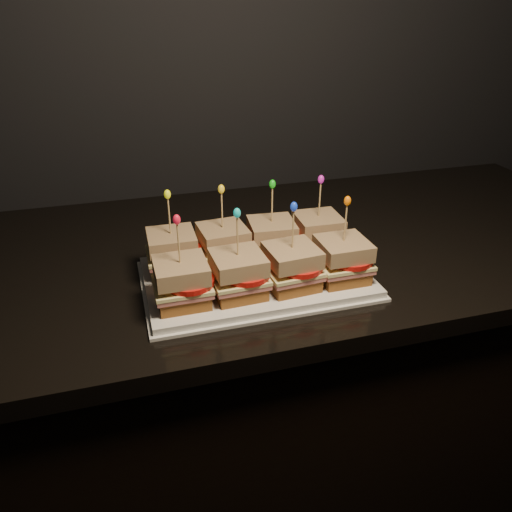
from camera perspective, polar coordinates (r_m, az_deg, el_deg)
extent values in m
cube|color=black|center=(1.31, -10.01, -17.99)|extent=(2.20, 0.68, 0.83)
cube|color=black|center=(1.05, -11.92, -1.05)|extent=(2.24, 0.72, 0.04)
cube|color=white|center=(0.93, 0.00, -2.52)|extent=(0.40, 0.25, 0.02)
cube|color=white|center=(0.93, 0.00, -2.84)|extent=(0.42, 0.26, 0.01)
cube|color=brown|center=(0.94, -9.41, -0.94)|extent=(0.08, 0.08, 0.02)
cube|color=#B16258|center=(0.94, -9.49, -0.10)|extent=(0.09, 0.09, 0.01)
cube|color=#F4EA94|center=(0.93, -9.52, 0.28)|extent=(0.09, 0.09, 0.01)
cylinder|color=red|center=(0.92, -8.77, 0.63)|extent=(0.08, 0.08, 0.01)
cube|color=#582B11|center=(0.92, -9.64, 1.75)|extent=(0.09, 0.09, 0.03)
cylinder|color=tan|center=(0.90, -9.86, 4.29)|extent=(0.00, 0.00, 0.09)
ellipsoid|color=#F6FE14|center=(0.89, -10.10, 6.96)|extent=(0.01, 0.01, 0.02)
cube|color=brown|center=(0.96, -3.72, -0.19)|extent=(0.09, 0.09, 0.02)
cube|color=#B16258|center=(0.95, -3.75, 0.65)|extent=(0.10, 0.10, 0.01)
cube|color=#F4EA94|center=(0.95, -3.76, 1.02)|extent=(0.10, 0.10, 0.01)
cylinder|color=red|center=(0.94, -2.98, 1.37)|extent=(0.08, 0.08, 0.01)
cube|color=#582B11|center=(0.93, -3.81, 2.48)|extent=(0.09, 0.09, 0.03)
cylinder|color=tan|center=(0.92, -3.90, 5.00)|extent=(0.00, 0.00, 0.09)
ellipsoid|color=yellow|center=(0.90, -3.99, 7.64)|extent=(0.01, 0.01, 0.02)
cube|color=brown|center=(0.98, 1.77, 0.54)|extent=(0.09, 0.09, 0.02)
cube|color=#B16258|center=(0.97, 1.78, 1.36)|extent=(0.10, 0.10, 0.01)
cube|color=#F4EA94|center=(0.97, 1.79, 1.73)|extent=(0.10, 0.10, 0.01)
cylinder|color=red|center=(0.96, 2.58, 2.07)|extent=(0.08, 0.08, 0.01)
cube|color=#582B11|center=(0.96, 1.81, 3.16)|extent=(0.09, 0.09, 0.03)
cylinder|color=tan|center=(0.94, 1.85, 5.63)|extent=(0.00, 0.00, 0.09)
ellipsoid|color=#15AF17|center=(0.92, 1.89, 8.22)|extent=(0.01, 0.01, 0.02)
cube|color=brown|center=(1.01, 6.97, 1.22)|extent=(0.09, 0.09, 0.02)
cube|color=#B16258|center=(1.00, 7.02, 2.02)|extent=(0.09, 0.09, 0.01)
cube|color=#F4EA94|center=(1.00, 7.04, 2.38)|extent=(0.10, 0.09, 0.01)
cylinder|color=red|center=(0.99, 7.84, 2.71)|extent=(0.08, 0.08, 0.01)
cube|color=#582B11|center=(0.99, 7.13, 3.77)|extent=(0.09, 0.09, 0.03)
cylinder|color=tan|center=(0.97, 7.28, 6.17)|extent=(0.00, 0.00, 0.09)
ellipsoid|color=#C91DAE|center=(0.96, 7.44, 8.68)|extent=(0.01, 0.01, 0.02)
cube|color=brown|center=(0.84, -8.37, -4.53)|extent=(0.08, 0.08, 0.02)
cube|color=#B16258|center=(0.84, -8.44, -3.62)|extent=(0.09, 0.09, 0.01)
cube|color=#F4EA94|center=(0.83, -8.47, -3.21)|extent=(0.09, 0.09, 0.01)
cylinder|color=red|center=(0.82, -7.62, -2.85)|extent=(0.08, 0.08, 0.01)
cube|color=#582B11|center=(0.82, -8.60, -1.62)|extent=(0.09, 0.09, 0.03)
cylinder|color=tan|center=(0.80, -8.82, 1.17)|extent=(0.00, 0.00, 0.09)
ellipsoid|color=red|center=(0.78, -9.05, 4.13)|extent=(0.01, 0.01, 0.02)
cube|color=brown|center=(0.86, -2.02, -3.63)|extent=(0.09, 0.09, 0.02)
cube|color=#B16258|center=(0.85, -2.04, -2.73)|extent=(0.10, 0.09, 0.01)
cube|color=#F4EA94|center=(0.85, -2.04, -2.32)|extent=(0.10, 0.09, 0.01)
cylinder|color=red|center=(0.84, -1.16, -1.96)|extent=(0.08, 0.08, 0.01)
cube|color=#582B11|center=(0.83, -2.07, -0.74)|extent=(0.09, 0.09, 0.03)
cylinder|color=tan|center=(0.81, -2.13, 2.02)|extent=(0.00, 0.00, 0.09)
ellipsoid|color=#12C3BC|center=(0.80, -2.18, 4.94)|extent=(0.01, 0.01, 0.02)
cube|color=brown|center=(0.88, 4.03, -2.73)|extent=(0.09, 0.09, 0.02)
cube|color=#B16258|center=(0.87, 4.07, -1.85)|extent=(0.10, 0.10, 0.01)
cube|color=#F4EA94|center=(0.87, 4.08, -1.44)|extent=(0.10, 0.10, 0.01)
cylinder|color=red|center=(0.87, 4.98, -1.09)|extent=(0.08, 0.08, 0.01)
cube|color=#582B11|center=(0.86, 4.14, 0.10)|extent=(0.09, 0.09, 0.03)
cylinder|color=tan|center=(0.84, 4.24, 2.79)|extent=(0.00, 0.00, 0.09)
ellipsoid|color=blue|center=(0.82, 4.35, 5.64)|extent=(0.01, 0.01, 0.02)
cube|color=brown|center=(0.92, 9.69, -1.86)|extent=(0.08, 0.08, 0.02)
cube|color=#B16258|center=(0.91, 9.77, -1.00)|extent=(0.09, 0.09, 0.01)
cube|color=#F4EA94|center=(0.91, 9.80, -0.61)|extent=(0.09, 0.09, 0.01)
cylinder|color=red|center=(0.90, 10.69, -0.26)|extent=(0.08, 0.08, 0.01)
cube|color=#582B11|center=(0.89, 9.94, 0.88)|extent=(0.09, 0.09, 0.03)
cylinder|color=tan|center=(0.87, 10.17, 3.49)|extent=(0.00, 0.00, 0.09)
ellipsoid|color=orange|center=(0.86, 10.42, 6.23)|extent=(0.01, 0.01, 0.02)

